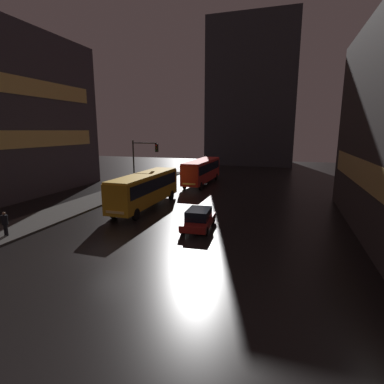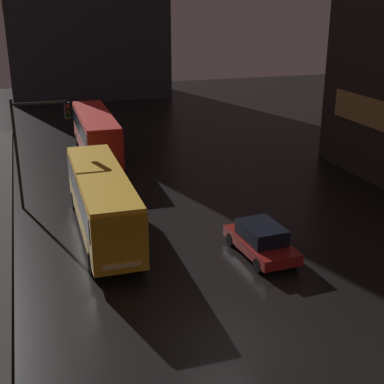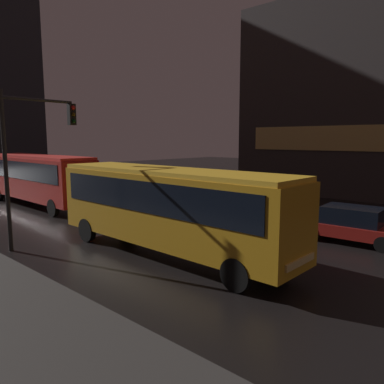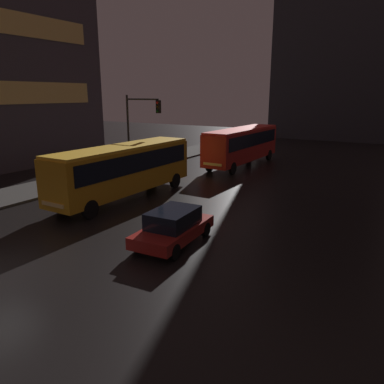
{
  "view_description": "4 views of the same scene",
  "coord_description": "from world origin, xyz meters",
  "px_view_note": "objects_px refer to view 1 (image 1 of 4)",
  "views": [
    {
      "loc": [
        9.97,
        -15.01,
        7.27
      ],
      "look_at": [
        1.31,
        12.46,
        1.32
      ],
      "focal_mm": 28.0,
      "sensor_mm": 36.0,
      "label": 1
    },
    {
      "loc": [
        -5.75,
        -14.54,
        11.18
      ],
      "look_at": [
        2.21,
        10.65,
        1.58
      ],
      "focal_mm": 50.0,
      "sensor_mm": 36.0,
      "label": 2
    },
    {
      "loc": [
        -12.11,
        0.22,
        4.35
      ],
      "look_at": [
        2.12,
        13.25,
        1.62
      ],
      "focal_mm": 35.0,
      "sensor_mm": 36.0,
      "label": 3
    },
    {
      "loc": [
        12.48,
        -6.87,
        6.27
      ],
      "look_at": [
        2.54,
        9.61,
        1.22
      ],
      "focal_mm": 35.0,
      "sensor_mm": 36.0,
      "label": 4
    }
  ],
  "objects_px": {
    "bus_far": "(202,169)",
    "traffic_light_main": "(142,159)",
    "bus_near": "(145,187)",
    "car_taxi": "(199,219)",
    "pedestrian_mid": "(5,222)"
  },
  "relations": [
    {
      "from": "pedestrian_mid",
      "to": "bus_near",
      "type": "bearing_deg",
      "value": 79.63
    },
    {
      "from": "bus_far",
      "to": "traffic_light_main",
      "type": "distance_m",
      "value": 10.27
    },
    {
      "from": "bus_far",
      "to": "car_taxi",
      "type": "bearing_deg",
      "value": 105.85
    },
    {
      "from": "bus_far",
      "to": "car_taxi",
      "type": "distance_m",
      "value": 19.11
    },
    {
      "from": "car_taxi",
      "to": "pedestrian_mid",
      "type": "distance_m",
      "value": 13.46
    },
    {
      "from": "bus_near",
      "to": "pedestrian_mid",
      "type": "bearing_deg",
      "value": 62.09
    },
    {
      "from": "car_taxi",
      "to": "traffic_light_main",
      "type": "xyz_separation_m",
      "value": [
        -9.33,
        9.38,
        3.41
      ]
    },
    {
      "from": "car_taxi",
      "to": "bus_near",
      "type": "bearing_deg",
      "value": -37.67
    },
    {
      "from": "bus_near",
      "to": "traffic_light_main",
      "type": "bearing_deg",
      "value": -60.35
    },
    {
      "from": "traffic_light_main",
      "to": "bus_far",
      "type": "bearing_deg",
      "value": 63.99
    },
    {
      "from": "bus_near",
      "to": "bus_far",
      "type": "distance_m",
      "value": 14.06
    },
    {
      "from": "bus_near",
      "to": "traffic_light_main",
      "type": "height_order",
      "value": "traffic_light_main"
    },
    {
      "from": "pedestrian_mid",
      "to": "traffic_light_main",
      "type": "relative_size",
      "value": 0.27
    },
    {
      "from": "car_taxi",
      "to": "traffic_light_main",
      "type": "relative_size",
      "value": 0.7
    },
    {
      "from": "bus_far",
      "to": "traffic_light_main",
      "type": "height_order",
      "value": "traffic_light_main"
    }
  ]
}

